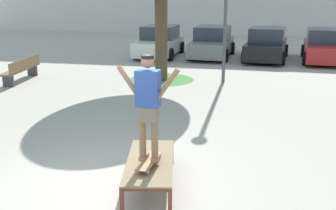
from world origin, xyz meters
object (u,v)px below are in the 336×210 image
(skateboard, at_px, (149,161))
(skater, at_px, (148,101))
(car_red, at_px, (324,47))
(car_black, at_px, (266,45))
(skate_box, at_px, (150,163))
(park_bench, at_px, (22,69))
(car_grey, at_px, (212,43))
(car_white, at_px, (160,42))

(skateboard, height_order, skater, skater)
(car_red, bearing_deg, skater, -109.01)
(skater, distance_m, car_black, 14.28)
(skate_box, bearing_deg, car_red, 70.59)
(car_black, xyz_separation_m, car_red, (2.60, -0.04, 0.00))
(skater, height_order, park_bench, skater)
(car_black, bearing_deg, skater, -99.01)
(skater, relative_size, car_grey, 0.39)
(skateboard, height_order, park_bench, park_bench)
(car_grey, distance_m, park_bench, 9.38)
(car_black, bearing_deg, car_white, 179.20)
(skateboard, xyz_separation_m, car_grey, (-0.37, 14.37, 0.15))
(skateboard, height_order, car_black, car_black)
(skateboard, bearing_deg, park_bench, 131.86)
(skate_box, bearing_deg, park_bench, 132.52)
(car_grey, relative_size, park_bench, 1.77)
(car_black, relative_size, car_red, 1.01)
(car_white, distance_m, car_red, 7.82)
(car_grey, xyz_separation_m, park_bench, (-6.20, -7.03, -0.24))
(skate_box, height_order, park_bench, park_bench)
(skater, xyz_separation_m, car_white, (-2.98, 14.15, -0.84))
(skater, distance_m, car_white, 14.49)
(car_white, bearing_deg, skate_box, -78.08)
(car_grey, bearing_deg, park_bench, -131.43)
(skateboard, relative_size, car_black, 0.19)
(skate_box, distance_m, skater, 1.14)
(skateboard, distance_m, car_red, 14.85)
(skateboard, distance_m, car_white, 14.46)
(skater, distance_m, car_grey, 14.40)
(car_grey, bearing_deg, skateboard, -88.51)
(car_red, height_order, park_bench, car_red)
(park_bench, bearing_deg, car_white, 62.17)
(car_grey, bearing_deg, car_red, -3.64)
(skateboard, bearing_deg, car_grey, 91.49)
(car_white, xyz_separation_m, park_bench, (-3.60, -6.81, -0.24))
(skateboard, relative_size, car_grey, 0.19)
(park_bench, bearing_deg, skater, -48.13)
(skate_box, height_order, skater, skater)
(car_white, xyz_separation_m, car_grey, (2.61, 0.22, 0.00))
(car_grey, bearing_deg, skater, -88.51)
(car_white, height_order, car_black, same)
(car_white, bearing_deg, car_red, -0.85)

